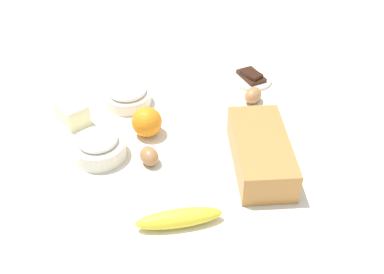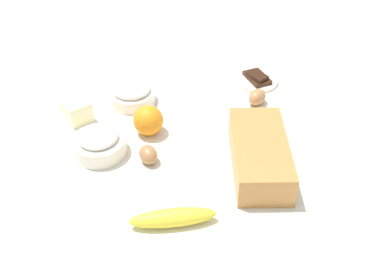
{
  "view_description": "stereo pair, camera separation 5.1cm",
  "coord_description": "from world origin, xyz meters",
  "px_view_note": "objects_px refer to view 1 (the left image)",
  "views": [
    {
      "loc": [
        0.93,
        -0.3,
        0.82
      ],
      "look_at": [
        0.0,
        0.0,
        0.04
      ],
      "focal_mm": 46.18,
      "sensor_mm": 36.0,
      "label": 1
    },
    {
      "loc": [
        0.94,
        -0.25,
        0.82
      ],
      "look_at": [
        0.0,
        0.0,
        0.04
      ],
      "focal_mm": 46.18,
      "sensor_mm": 36.0,
      "label": 2
    }
  ],
  "objects_px": {
    "loaf_pan": "(261,151)",
    "egg_near_butter": "(149,156)",
    "orange_fruit": "(147,122)",
    "butter_block": "(72,113)",
    "flour_bowl": "(98,146)",
    "chocolate_plate": "(251,78)",
    "egg_beside_bowl": "(253,95)",
    "banana": "(179,218)",
    "sugar_bowl": "(128,95)"
  },
  "relations": [
    {
      "from": "flour_bowl",
      "to": "chocolate_plate",
      "type": "height_order",
      "value": "flour_bowl"
    },
    {
      "from": "orange_fruit",
      "to": "egg_near_butter",
      "type": "distance_m",
      "value": 0.12
    },
    {
      "from": "sugar_bowl",
      "to": "egg_near_butter",
      "type": "distance_m",
      "value": 0.27
    },
    {
      "from": "orange_fruit",
      "to": "loaf_pan",
      "type": "bearing_deg",
      "value": 48.67
    },
    {
      "from": "sugar_bowl",
      "to": "egg_near_butter",
      "type": "bearing_deg",
      "value": -1.17
    },
    {
      "from": "egg_beside_bowl",
      "to": "chocolate_plate",
      "type": "xyz_separation_m",
      "value": [
        -0.11,
        0.04,
        -0.01
      ]
    },
    {
      "from": "loaf_pan",
      "to": "orange_fruit",
      "type": "distance_m",
      "value": 0.31
    },
    {
      "from": "loaf_pan",
      "to": "flour_bowl",
      "type": "relative_size",
      "value": 2.22
    },
    {
      "from": "egg_near_butter",
      "to": "egg_beside_bowl",
      "type": "height_order",
      "value": "egg_beside_bowl"
    },
    {
      "from": "egg_near_butter",
      "to": "egg_beside_bowl",
      "type": "relative_size",
      "value": 0.96
    },
    {
      "from": "orange_fruit",
      "to": "chocolate_plate",
      "type": "distance_m",
      "value": 0.4
    },
    {
      "from": "loaf_pan",
      "to": "chocolate_plate",
      "type": "bearing_deg",
      "value": 173.85
    },
    {
      "from": "flour_bowl",
      "to": "butter_block",
      "type": "xyz_separation_m",
      "value": [
        -0.17,
        -0.04,
        -0.0
      ]
    },
    {
      "from": "egg_near_butter",
      "to": "butter_block",
      "type": "bearing_deg",
      "value": -146.02
    },
    {
      "from": "banana",
      "to": "sugar_bowl",
      "type": "bearing_deg",
      "value": -179.38
    },
    {
      "from": "flour_bowl",
      "to": "egg_beside_bowl",
      "type": "height_order",
      "value": "flour_bowl"
    },
    {
      "from": "sugar_bowl",
      "to": "banana",
      "type": "xyz_separation_m",
      "value": [
        0.49,
        0.01,
        -0.01
      ]
    },
    {
      "from": "sugar_bowl",
      "to": "banana",
      "type": "distance_m",
      "value": 0.49
    },
    {
      "from": "sugar_bowl",
      "to": "orange_fruit",
      "type": "height_order",
      "value": "orange_fruit"
    },
    {
      "from": "flour_bowl",
      "to": "egg_beside_bowl",
      "type": "xyz_separation_m",
      "value": [
        -0.1,
        0.47,
        -0.01
      ]
    },
    {
      "from": "flour_bowl",
      "to": "sugar_bowl",
      "type": "relative_size",
      "value": 1.02
    },
    {
      "from": "sugar_bowl",
      "to": "egg_beside_bowl",
      "type": "height_order",
      "value": "sugar_bowl"
    },
    {
      "from": "loaf_pan",
      "to": "egg_near_butter",
      "type": "relative_size",
      "value": 5.2
    },
    {
      "from": "banana",
      "to": "orange_fruit",
      "type": "xyz_separation_m",
      "value": [
        -0.33,
        0.01,
        0.02
      ]
    },
    {
      "from": "sugar_bowl",
      "to": "orange_fruit",
      "type": "bearing_deg",
      "value": 6.66
    },
    {
      "from": "flour_bowl",
      "to": "chocolate_plate",
      "type": "bearing_deg",
      "value": 112.54
    },
    {
      "from": "flour_bowl",
      "to": "banana",
      "type": "bearing_deg",
      "value": 23.71
    },
    {
      "from": "loaf_pan",
      "to": "egg_beside_bowl",
      "type": "distance_m",
      "value": 0.28
    },
    {
      "from": "butter_block",
      "to": "egg_near_butter",
      "type": "xyz_separation_m",
      "value": [
        0.23,
        0.16,
        -0.01
      ]
    },
    {
      "from": "flour_bowl",
      "to": "egg_beside_bowl",
      "type": "distance_m",
      "value": 0.48
    },
    {
      "from": "banana",
      "to": "butter_block",
      "type": "distance_m",
      "value": 0.48
    },
    {
      "from": "orange_fruit",
      "to": "butter_block",
      "type": "distance_m",
      "value": 0.22
    },
    {
      "from": "banana",
      "to": "butter_block",
      "type": "relative_size",
      "value": 2.11
    },
    {
      "from": "chocolate_plate",
      "to": "egg_beside_bowl",
      "type": "bearing_deg",
      "value": -21.04
    },
    {
      "from": "butter_block",
      "to": "loaf_pan",
      "type": "bearing_deg",
      "value": 52.05
    },
    {
      "from": "sugar_bowl",
      "to": "egg_near_butter",
      "type": "relative_size",
      "value": 2.31
    },
    {
      "from": "orange_fruit",
      "to": "chocolate_plate",
      "type": "height_order",
      "value": "orange_fruit"
    },
    {
      "from": "butter_block",
      "to": "egg_near_butter",
      "type": "bearing_deg",
      "value": 33.98
    },
    {
      "from": "banana",
      "to": "loaf_pan",
      "type": "bearing_deg",
      "value": 117.0
    },
    {
      "from": "chocolate_plate",
      "to": "sugar_bowl",
      "type": "bearing_deg",
      "value": -89.26
    },
    {
      "from": "egg_near_butter",
      "to": "chocolate_plate",
      "type": "bearing_deg",
      "value": 125.1
    },
    {
      "from": "loaf_pan",
      "to": "butter_block",
      "type": "bearing_deg",
      "value": -113.77
    },
    {
      "from": "egg_beside_bowl",
      "to": "banana",
      "type": "bearing_deg",
      "value": -41.62
    },
    {
      "from": "loaf_pan",
      "to": "chocolate_plate",
      "type": "distance_m",
      "value": 0.39
    },
    {
      "from": "chocolate_plate",
      "to": "flour_bowl",
      "type": "bearing_deg",
      "value": -67.46
    },
    {
      "from": "banana",
      "to": "egg_beside_bowl",
      "type": "height_order",
      "value": "egg_beside_bowl"
    },
    {
      "from": "flour_bowl",
      "to": "butter_block",
      "type": "bearing_deg",
      "value": -165.18
    },
    {
      "from": "egg_beside_bowl",
      "to": "chocolate_plate",
      "type": "relative_size",
      "value": 0.47
    },
    {
      "from": "flour_bowl",
      "to": "orange_fruit",
      "type": "relative_size",
      "value": 1.7
    },
    {
      "from": "flour_bowl",
      "to": "sugar_bowl",
      "type": "bearing_deg",
      "value": 149.97
    }
  ]
}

